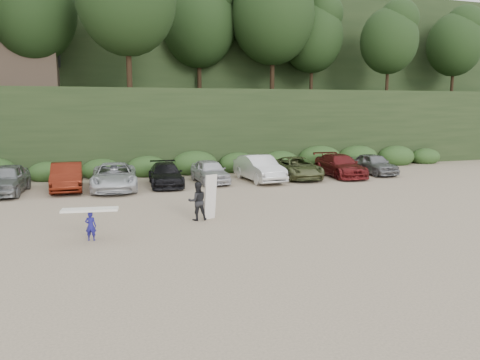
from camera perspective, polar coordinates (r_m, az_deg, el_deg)
name	(u,v)px	position (r m, az deg, el deg)	size (l,w,h in m)	color
ground	(248,223)	(19.34, 0.96, -5.23)	(120.00, 120.00, 0.00)	tan
hillside_backdrop	(138,46)	(54.33, -12.35, 15.65)	(90.00, 41.50, 28.00)	black
parked_cars	(104,176)	(28.12, -16.30, 0.48)	(36.85, 6.26, 1.64)	#B3B2B7
child_surfer	(90,219)	(17.48, -17.78, -4.54)	(2.00, 0.81, 1.17)	navy
adult_surfer	(199,201)	(19.69, -5.07, -2.54)	(1.26, 0.62, 1.92)	black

